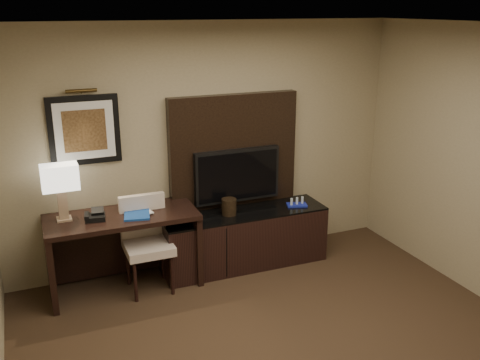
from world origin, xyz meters
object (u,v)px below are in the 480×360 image
tv (237,175)px  desk_phone (95,215)px  desk_chair (148,246)px  ice_bucket (229,207)px  credenza (244,238)px  table_lamp (61,192)px  minibar_tray (297,202)px  desk (124,252)px

tv → desk_phone: (-1.61, -0.21, -0.16)m
desk_chair → ice_bucket: (0.95, 0.14, 0.24)m
credenza → tv: 0.72m
table_lamp → minibar_tray: size_ratio=2.57×
desk_phone → desk_chair: bearing=-5.8°
desk → desk_chair: size_ratio=1.54×
ice_bucket → credenza: bearing=3.2°
table_lamp → ice_bucket: bearing=-3.4°
desk → desk_chair: (0.22, -0.15, 0.09)m
tv → desk_chair: (-1.13, -0.34, -0.53)m
tv → minibar_tray: size_ratio=4.42×
tv → desk_chair: 1.29m
minibar_tray → desk_phone: bearing=179.1°
tv → minibar_tray: tv is taller
credenza → desk: bearing=-179.3°
desk → ice_bucket: bearing=0.2°
desk → table_lamp: 0.89m
table_lamp → ice_bucket: 1.76m
table_lamp → minibar_tray: (2.54, -0.15, -0.42)m
tv → ice_bucket: tv is taller
tv → desk_chair: size_ratio=1.01×
desk → desk_phone: 0.53m
credenza → ice_bucket: bearing=-176.0°
credenza → tv: tv is taller
table_lamp → desk_chair: bearing=-17.2°
desk → credenza: 1.36m
desk_phone → minibar_tray: bearing=7.7°
credenza → table_lamp: 2.06m
credenza → table_lamp: table_lamp is taller
tv → table_lamp: bearing=-177.0°
tv → desk_phone: size_ratio=5.27×
desk → desk_chair: 0.28m
credenza → minibar_tray: 0.74m
desk_chair → ice_bucket: size_ratio=5.43×
ice_bucket → desk: bearing=179.5°
desk_chair → credenza: bearing=7.9°
desk_phone → tv: bearing=16.2°
desk → table_lamp: (-0.55, 0.09, 0.70)m
tv → ice_bucket: size_ratio=5.49×
credenza → ice_bucket: size_ratio=10.29×
desk_chair → ice_bucket: 0.99m
desk_phone → ice_bucket: bearing=9.2°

